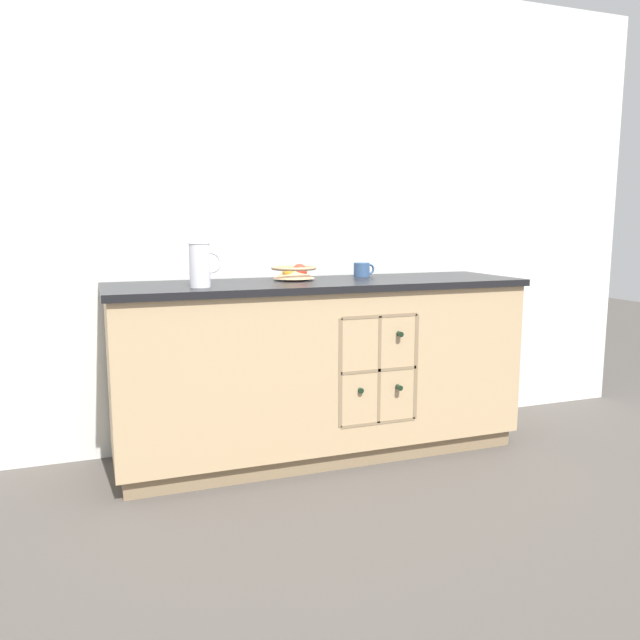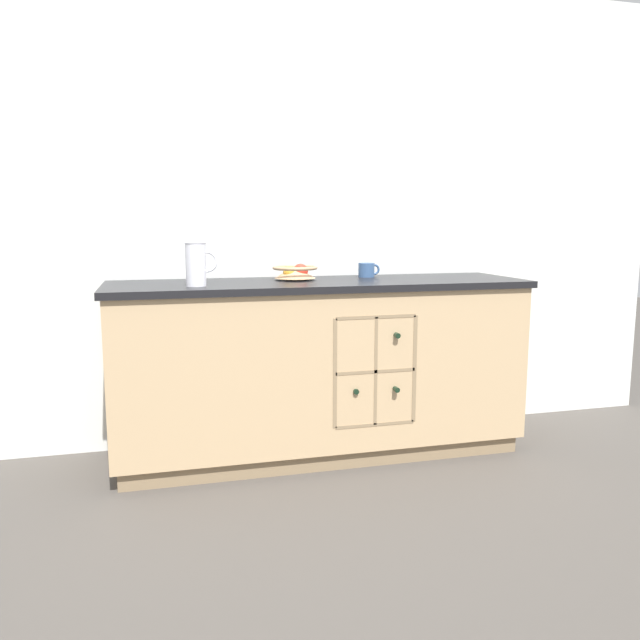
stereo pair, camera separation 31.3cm
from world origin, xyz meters
name	(u,v)px [view 2 (the right image)]	position (x,y,z in m)	size (l,w,h in m)	color
ground_plane	(320,453)	(0.00, 0.00, 0.00)	(14.00, 14.00, 0.00)	#4C4742
back_wall	(304,214)	(0.00, 0.35, 1.27)	(4.51, 0.06, 2.55)	silver
kitchen_island	(320,367)	(0.00, 0.00, 0.47)	(2.15, 0.62, 0.93)	#8B7354
fruit_bowl	(295,271)	(-0.11, 0.09, 0.97)	(0.24, 0.24, 0.09)	tan
white_pitcher	(196,263)	(-0.63, -0.11, 1.04)	(0.15, 0.10, 0.21)	white
ceramic_mug	(367,270)	(0.31, 0.17, 0.97)	(0.12, 0.09, 0.08)	#385684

